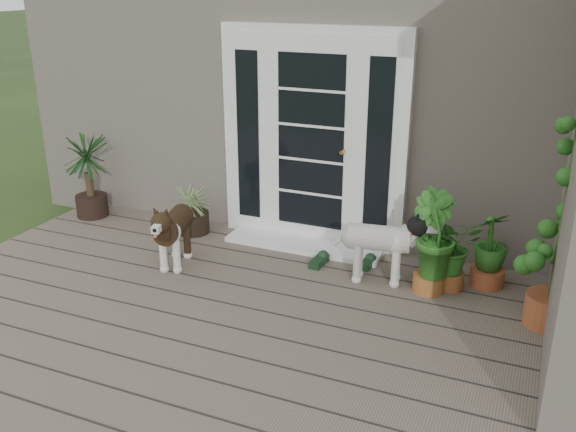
% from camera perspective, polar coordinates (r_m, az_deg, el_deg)
% --- Properties ---
extents(deck, '(6.20, 4.60, 0.12)m').
position_cam_1_polar(deck, '(4.70, -5.44, -13.02)').
color(deck, '#6B5B4C').
rests_on(deck, ground).
extents(house_main, '(7.40, 4.00, 3.10)m').
position_cam_1_polar(house_main, '(7.96, 9.05, 12.62)').
color(house_main, '#665E54').
rests_on(house_main, ground).
extents(door_unit, '(1.90, 0.14, 2.15)m').
position_cam_1_polar(door_unit, '(6.17, 2.24, 7.06)').
color(door_unit, white).
rests_on(door_unit, deck).
extents(door_step, '(1.60, 0.40, 0.05)m').
position_cam_1_polar(door_step, '(6.33, 1.46, -2.61)').
color(door_step, white).
rests_on(door_step, deck).
extents(brindle_dog, '(0.47, 0.77, 0.60)m').
position_cam_1_polar(brindle_dog, '(5.93, -10.31, -1.77)').
color(brindle_dog, '#372314').
rests_on(brindle_dog, deck).
extents(white_dog, '(0.77, 0.42, 0.61)m').
position_cam_1_polar(white_dog, '(5.58, 8.23, -3.07)').
color(white_dog, white).
rests_on(white_dog, deck).
extents(spider_plant, '(0.60, 0.60, 0.60)m').
position_cam_1_polar(spider_plant, '(6.66, -8.72, 0.92)').
color(spider_plant, '#7C935B').
rests_on(spider_plant, deck).
extents(yucca, '(0.79, 0.79, 0.97)m').
position_cam_1_polar(yucca, '(7.34, -17.75, 3.58)').
color(yucca, black).
rests_on(yucca, deck).
extents(herb_a, '(0.63, 0.63, 0.58)m').
position_cam_1_polar(herb_a, '(5.59, 14.73, -3.69)').
color(herb_a, '#18571E').
rests_on(herb_a, deck).
extents(herb_b, '(0.63, 0.63, 0.68)m').
position_cam_1_polar(herb_b, '(5.47, 12.90, -3.51)').
color(herb_b, '#26661D').
rests_on(herb_b, deck).
extents(herb_c, '(0.49, 0.49, 0.54)m').
position_cam_1_polar(herb_c, '(5.74, 17.91, -3.57)').
color(herb_c, '#1A5C1F').
rests_on(herb_c, deck).
extents(sapling, '(0.58, 0.58, 1.85)m').
position_cam_1_polar(sapling, '(5.01, 23.84, 0.10)').
color(sapling, '#195017').
rests_on(sapling, deck).
extents(clog_left, '(0.17, 0.31, 0.09)m').
position_cam_1_polar(clog_left, '(5.94, 2.86, -4.07)').
color(clog_left, black).
rests_on(clog_left, deck).
extents(clog_right, '(0.14, 0.28, 0.08)m').
position_cam_1_polar(clog_right, '(5.95, 7.28, -4.24)').
color(clog_right, black).
rests_on(clog_right, deck).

